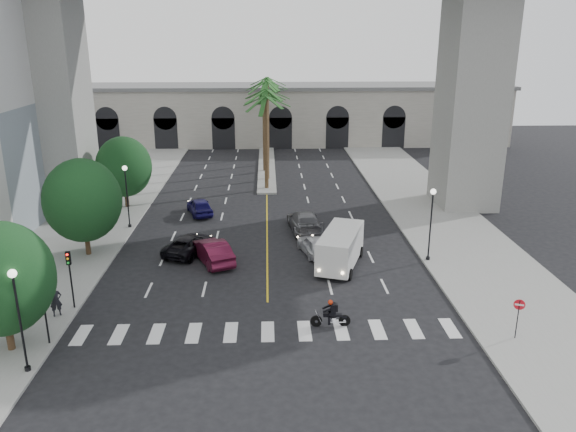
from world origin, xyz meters
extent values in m
plane|color=black|center=(0.00, 0.00, 0.00)|extent=(140.00, 140.00, 0.00)
cube|color=gray|center=(-15.00, 15.00, 0.07)|extent=(8.00, 100.00, 0.15)
cube|color=gray|center=(15.00, 15.00, 0.07)|extent=(8.00, 100.00, 0.15)
cube|color=gray|center=(0.00, 38.00, 0.10)|extent=(2.00, 24.00, 0.20)
cube|color=beige|center=(0.00, 55.00, 4.00)|extent=(70.00, 10.00, 8.00)
cube|color=slate|center=(0.00, 55.00, 8.25)|extent=(71.00, 10.50, 0.50)
cube|color=gray|center=(18.50, 22.00, 10.40)|extent=(5.00, 6.00, 20.80)
cube|color=gray|center=(-18.50, 22.00, 10.40)|extent=(5.00, 6.00, 20.80)
cylinder|color=#47331E|center=(0.00, 28.00, 4.75)|extent=(0.40, 0.40, 9.50)
cylinder|color=#47331E|center=(0.10, 32.00, 4.90)|extent=(0.40, 0.40, 9.80)
cylinder|color=#47331E|center=(-0.20, 36.00, 4.65)|extent=(0.40, 0.40, 9.30)
cylinder|color=#47331E|center=(0.15, 40.00, 5.05)|extent=(0.40, 0.40, 10.10)
cylinder|color=#47331E|center=(-0.10, 44.00, 4.80)|extent=(0.40, 0.40, 9.60)
cylinder|color=#47331E|center=(0.20, 48.00, 4.95)|extent=(0.40, 0.40, 9.90)
cylinder|color=#382616|center=(-13.00, -3.00, 1.17)|extent=(0.36, 0.36, 2.34)
ellipsoid|color=#113318|center=(-13.00, -3.00, 4.03)|extent=(5.20, 5.20, 5.72)
cylinder|color=#382616|center=(-13.00, 10.00, 1.22)|extent=(0.36, 0.36, 2.45)
ellipsoid|color=#113318|center=(-13.00, 10.00, 4.22)|extent=(5.44, 5.44, 5.98)
cylinder|color=#382616|center=(-13.00, 22.00, 1.13)|extent=(0.36, 0.36, 2.27)
ellipsoid|color=#113318|center=(-13.00, 22.00, 3.91)|extent=(5.04, 5.04, 5.54)
cylinder|color=black|center=(-11.40, -5.00, 0.18)|extent=(0.28, 0.28, 0.36)
cylinder|color=black|center=(-11.40, -5.00, 2.60)|extent=(0.11, 0.11, 5.00)
sphere|color=white|center=(-11.40, -5.00, 5.15)|extent=(0.40, 0.40, 0.40)
cylinder|color=black|center=(-11.40, 16.00, 0.18)|extent=(0.28, 0.28, 0.36)
cylinder|color=black|center=(-11.40, 16.00, 2.60)|extent=(0.11, 0.11, 5.00)
sphere|color=white|center=(-11.40, 16.00, 5.15)|extent=(0.40, 0.40, 0.40)
cylinder|color=black|center=(11.40, 8.00, 0.18)|extent=(0.28, 0.28, 0.36)
cylinder|color=black|center=(11.40, 8.00, 2.60)|extent=(0.11, 0.11, 5.00)
sphere|color=white|center=(11.40, 8.00, 5.15)|extent=(0.40, 0.40, 0.40)
cylinder|color=black|center=(-11.30, -2.50, 1.75)|extent=(0.10, 0.10, 3.50)
cube|color=black|center=(-11.30, -2.50, 3.25)|extent=(0.25, 0.18, 0.80)
cylinder|color=black|center=(-11.30, 1.50, 1.75)|extent=(0.10, 0.10, 3.50)
cube|color=black|center=(-11.30, 1.50, 3.25)|extent=(0.25, 0.18, 0.80)
cylinder|color=black|center=(2.68, -1.02, 0.33)|extent=(0.65, 0.11, 0.65)
cylinder|color=black|center=(4.24, -1.03, 0.33)|extent=(0.65, 0.11, 0.65)
cube|color=silver|center=(3.51, -1.03, 0.41)|extent=(0.44, 0.31, 0.28)
cube|color=black|center=(3.35, -1.03, 0.72)|extent=(0.60, 0.24, 0.22)
cube|color=black|center=(3.84, -1.03, 0.67)|extent=(0.49, 0.26, 0.13)
cylinder|color=black|center=(2.92, -1.02, 0.96)|extent=(0.03, 0.60, 0.03)
cube|color=black|center=(3.59, -1.03, 1.09)|extent=(0.28, 0.41, 0.57)
cube|color=black|center=(3.76, -1.03, 1.14)|extent=(0.15, 0.33, 0.41)
sphere|color=red|center=(3.44, -1.03, 1.46)|extent=(0.28, 0.28, 0.28)
imported|color=silver|center=(3.48, 9.68, 0.72)|extent=(2.70, 4.50, 1.43)
imported|color=#501026|center=(-3.85, 8.49, 0.82)|extent=(3.60, 5.28, 1.65)
imported|color=black|center=(-5.71, 10.25, 0.68)|extent=(3.98, 5.41, 1.37)
imported|color=#5E5E62|center=(3.07, 14.82, 0.83)|extent=(2.94, 5.96, 1.67)
imported|color=#161152|center=(-6.02, 19.76, 0.75)|extent=(3.05, 4.71, 1.49)
cube|color=silver|center=(5.06, 7.42, 1.43)|extent=(4.02, 6.35, 2.21)
cube|color=black|center=(4.15, 4.76, 1.71)|extent=(2.02, 0.92, 0.94)
cylinder|color=black|center=(3.39, 5.77, 0.39)|extent=(0.54, 0.83, 0.77)
cylinder|color=black|center=(5.37, 5.09, 0.39)|extent=(0.54, 0.83, 0.77)
cylinder|color=black|center=(4.75, 9.74, 0.39)|extent=(0.54, 0.83, 0.77)
cylinder|color=black|center=(6.73, 9.06, 0.39)|extent=(0.54, 0.83, 0.77)
imported|color=black|center=(-11.93, 0.53, 1.06)|extent=(0.80, 0.71, 1.83)
imported|color=black|center=(-15.67, 7.59, 0.99)|extent=(1.00, 0.89, 1.69)
cylinder|color=black|center=(13.00, -2.91, 1.16)|extent=(0.05, 0.05, 2.33)
cylinder|color=red|center=(13.00, -2.91, 2.08)|extent=(0.55, 0.24, 0.58)
cube|color=silver|center=(13.00, -2.91, 2.08)|extent=(0.42, 0.18, 0.10)
camera|label=1|loc=(0.08, -28.55, 15.30)|focal=35.00mm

